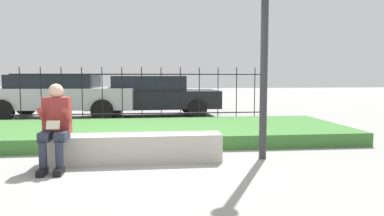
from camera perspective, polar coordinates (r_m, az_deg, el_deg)
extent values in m
plane|color=gray|center=(6.00, -8.06, -8.15)|extent=(60.00, 60.00, 0.00)
cube|color=#B7B2A3|center=(5.96, -8.82, -6.09)|extent=(2.73, 0.46, 0.44)
cube|color=gray|center=(6.00, -8.79, -7.78)|extent=(2.62, 0.42, 0.08)
cube|color=black|center=(5.57, -21.86, -9.06)|extent=(0.11, 0.26, 0.09)
cylinder|color=#282D3D|center=(5.58, -21.78, -6.72)|extent=(0.11, 0.11, 0.35)
cube|color=#282D3D|center=(5.73, -21.32, -3.99)|extent=(0.15, 0.42, 0.13)
cube|color=black|center=(5.51, -19.62, -9.13)|extent=(0.11, 0.26, 0.09)
cylinder|color=#282D3D|center=(5.52, -19.56, -6.76)|extent=(0.11, 0.11, 0.35)
cube|color=#282D3D|center=(5.68, -19.17, -4.00)|extent=(0.15, 0.42, 0.13)
cube|color=maroon|center=(5.87, -19.86, -1.07)|extent=(0.38, 0.24, 0.54)
sphere|color=#DBB293|center=(5.83, -20.02, 2.47)|extent=(0.21, 0.21, 0.21)
cylinder|color=maroon|center=(5.76, -21.88, -1.06)|extent=(0.08, 0.29, 0.24)
cylinder|color=maroon|center=(5.68, -18.55, -1.04)|extent=(0.08, 0.29, 0.24)
cube|color=beige|center=(5.64, -20.42, -2.47)|extent=(0.18, 0.09, 0.13)
cube|color=#3D7533|center=(8.15, -7.77, -3.66)|extent=(8.79, 3.02, 0.26)
cylinder|color=black|center=(10.22, -7.62, -0.84)|extent=(6.79, 0.03, 0.03)
cylinder|color=black|center=(10.16, -7.69, 5.13)|extent=(6.79, 0.03, 0.03)
cylinder|color=black|center=(10.69, -24.70, 1.52)|extent=(0.02, 0.02, 1.56)
cylinder|color=black|center=(10.54, -21.99, 1.57)|extent=(0.02, 0.02, 1.56)
cylinder|color=black|center=(10.42, -19.22, 1.62)|extent=(0.02, 0.02, 1.56)
cylinder|color=black|center=(10.32, -16.38, 1.67)|extent=(0.02, 0.02, 1.56)
cylinder|color=black|center=(10.25, -13.50, 1.71)|extent=(0.02, 0.02, 1.56)
cylinder|color=black|center=(10.20, -10.59, 1.75)|extent=(0.02, 0.02, 1.56)
cylinder|color=black|center=(10.18, -7.65, 1.79)|extent=(0.02, 0.02, 1.56)
cylinder|color=black|center=(10.19, -4.71, 1.82)|extent=(0.02, 0.02, 1.56)
cylinder|color=black|center=(10.22, -1.78, 1.84)|extent=(0.02, 0.02, 1.56)
cylinder|color=black|center=(10.28, 1.12, 1.86)|extent=(0.02, 0.02, 1.56)
cylinder|color=black|center=(10.37, 3.98, 1.88)|extent=(0.02, 0.02, 1.56)
cylinder|color=black|center=(10.48, 6.78, 1.89)|extent=(0.02, 0.02, 1.56)
cylinder|color=black|center=(10.62, 9.52, 1.90)|extent=(0.02, 0.02, 1.56)
cube|color=#B7B7BC|center=(12.27, -19.30, 1.47)|extent=(4.71, 2.09, 0.63)
cube|color=black|center=(12.31, -20.19, 3.86)|extent=(2.63, 1.72, 0.40)
cylinder|color=black|center=(11.13, -13.51, -0.37)|extent=(0.67, 0.25, 0.65)
cylinder|color=black|center=(12.80, -12.05, 0.37)|extent=(0.67, 0.25, 0.65)
cylinder|color=black|center=(12.01, -26.94, -0.40)|extent=(0.67, 0.25, 0.65)
cylinder|color=black|center=(13.57, -23.97, 0.30)|extent=(0.67, 0.25, 0.65)
cube|color=black|center=(12.14, -5.93, 1.37)|extent=(4.22, 1.97, 0.56)
cube|color=black|center=(12.11, -6.74, 3.78)|extent=(2.35, 1.67, 0.47)
cylinder|color=black|center=(11.46, 0.79, -0.22)|extent=(0.60, 0.23, 0.59)
cylinder|color=black|center=(13.16, -0.59, 0.49)|extent=(0.60, 0.23, 0.59)
cylinder|color=black|center=(11.28, -12.14, -0.42)|extent=(0.60, 0.23, 0.59)
cylinder|color=black|center=(13.01, -11.83, 0.32)|extent=(0.60, 0.23, 0.59)
cylinder|color=#2D2D30|center=(6.14, 10.95, 8.92)|extent=(0.12, 0.12, 3.58)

